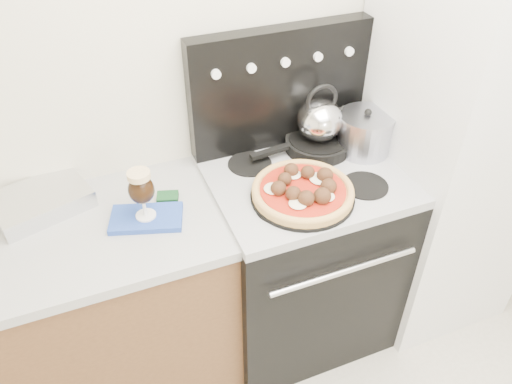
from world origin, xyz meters
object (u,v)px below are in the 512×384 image
stove_body (299,259)px  oven_mitt (146,218)px  pizza (303,189)px  tea_kettle (320,117)px  beer_glass (142,194)px  base_cabinet (46,332)px  skillet (318,144)px  pizza_pan (302,196)px  stock_pot (365,134)px  fridge (455,137)px

stove_body → oven_mitt: bearing=-179.0°
pizza → tea_kettle: 0.36m
oven_mitt → tea_kettle: bearing=11.9°
oven_mitt → beer_glass: size_ratio=1.29×
base_cabinet → skillet: bearing=5.8°
base_cabinet → pizza_pan: size_ratio=3.71×
oven_mitt → skillet: (0.77, 0.16, 0.03)m
oven_mitt → stock_pot: bearing=4.9°
stove_body → fridge: bearing=-2.0°
skillet → stock_pot: size_ratio=1.26×
oven_mitt → beer_glass: 0.11m
base_cabinet → oven_mitt: oven_mitt is taller
beer_glass → skillet: bearing=11.9°
skillet → tea_kettle: (0.00, 0.00, 0.13)m
beer_glass → tea_kettle: tea_kettle is taller
beer_glass → skillet: 0.79m
oven_mitt → pizza_pan: bearing=-11.2°
base_cabinet → oven_mitt: size_ratio=5.68×
base_cabinet → beer_glass: (0.46, -0.04, 0.59)m
oven_mitt → stock_pot: (0.94, 0.08, 0.09)m
fridge → stove_body: bearing=178.0°
tea_kettle → oven_mitt: bearing=-159.3°
fridge → oven_mitt: (-1.34, 0.01, -0.04)m
base_cabinet → stock_pot: (1.41, 0.04, 0.57)m
fridge → stock_pot: fridge is taller
pizza → tea_kettle: (0.20, 0.27, 0.11)m
base_cabinet → tea_kettle: tea_kettle is taller
base_cabinet → skillet: skillet is taller
fridge → oven_mitt: bearing=179.4°
stove_body → base_cabinet: bearing=178.7°
fridge → pizza: size_ratio=5.01×
beer_glass → tea_kettle: bearing=11.9°
beer_glass → fridge: bearing=-0.6°
fridge → tea_kettle: size_ratio=9.11×
fridge → beer_glass: bearing=179.4°
oven_mitt → skillet: 0.79m
pizza → base_cabinet: bearing=171.8°
beer_glass → tea_kettle: 0.79m
pizza → tea_kettle: tea_kettle is taller
tea_kettle → pizza: bearing=-117.9°
base_cabinet → tea_kettle: (1.23, 0.13, 0.64)m
beer_glass → oven_mitt: bearing=0.0°
stove_body → oven_mitt: oven_mitt is taller
base_cabinet → tea_kettle: 1.40m
beer_glass → stove_body: bearing=1.0°
beer_glass → stock_pot: size_ratio=0.90×
stove_body → tea_kettle: bearing=49.3°
pizza → skillet: size_ratio=1.37×
beer_glass → stock_pot: (0.94, 0.08, -0.02)m
base_cabinet → fridge: 1.88m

